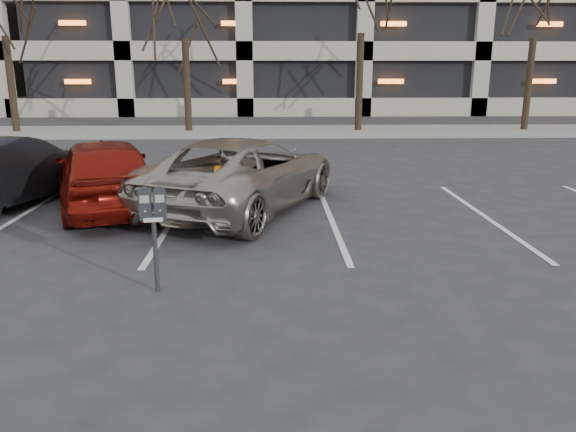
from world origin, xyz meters
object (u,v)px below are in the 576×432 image
Objects in this scene: suv_silver at (243,174)px; car_dark at (4,171)px; parking_meter at (153,214)px; car_red at (105,173)px.

suv_silver is 4.65m from car_dark.
suv_silver is (0.85, 4.04, -0.27)m from parking_meter.
car_dark reaches higher than parking_meter.
suv_silver is at bearing 68.69° from parking_meter.
car_dark is (-2.04, 0.41, -0.01)m from car_red.
car_dark is at bearing -31.51° from car_red.
car_red is (-1.73, 4.10, -0.26)m from parking_meter.
suv_silver is 2.58m from car_red.
car_red reaches higher than car_dark.
suv_silver is 1.32× the size of car_red.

